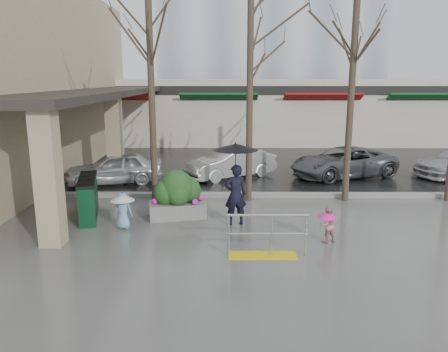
{
  "coord_description": "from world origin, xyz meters",
  "views": [
    {
      "loc": [
        0.44,
        -10.83,
        4.09
      ],
      "look_at": [
        0.37,
        1.59,
        1.3
      ],
      "focal_mm": 35.0,
      "sensor_mm": 36.0,
      "label": 1
    }
  ],
  "objects_px": {
    "handrail": "(265,241)",
    "tree_midwest": "(250,41)",
    "car_b": "(231,163)",
    "car_c": "(343,162)",
    "woman": "(236,177)",
    "tree_west": "(150,46)",
    "tree_mideast": "(354,53)",
    "child_pink": "(327,222)",
    "planter": "(177,195)",
    "child_blue": "(123,206)",
    "car_a": "(114,168)",
    "news_boxes": "(88,198)"
  },
  "relations": [
    {
      "from": "child_pink",
      "to": "car_a",
      "type": "bearing_deg",
      "value": -62.51
    },
    {
      "from": "planter",
      "to": "tree_mideast",
      "type": "bearing_deg",
      "value": 18.77
    },
    {
      "from": "tree_mideast",
      "to": "car_b",
      "type": "xyz_separation_m",
      "value": [
        -3.86,
        3.49,
        -4.23
      ]
    },
    {
      "from": "woman",
      "to": "child_blue",
      "type": "bearing_deg",
      "value": -6.28
    },
    {
      "from": "woman",
      "to": "car_c",
      "type": "relative_size",
      "value": 0.52
    },
    {
      "from": "tree_west",
      "to": "tree_mideast",
      "type": "distance_m",
      "value": 6.5
    },
    {
      "from": "planter",
      "to": "news_boxes",
      "type": "bearing_deg",
      "value": -179.87
    },
    {
      "from": "tree_midwest",
      "to": "tree_mideast",
      "type": "xyz_separation_m",
      "value": [
        3.3,
        -0.0,
        -0.37
      ]
    },
    {
      "from": "child_pink",
      "to": "news_boxes",
      "type": "xyz_separation_m",
      "value": [
        -6.69,
        2.02,
        0.08
      ]
    },
    {
      "from": "news_boxes",
      "to": "car_b",
      "type": "xyz_separation_m",
      "value": [
        4.32,
        5.37,
        0.02
      ]
    },
    {
      "from": "tree_midwest",
      "to": "handrail",
      "type": "bearing_deg",
      "value": -88.09
    },
    {
      "from": "tree_west",
      "to": "child_blue",
      "type": "bearing_deg",
      "value": -98.19
    },
    {
      "from": "handrail",
      "to": "car_b",
      "type": "bearing_deg",
      "value": 94.99
    },
    {
      "from": "tree_west",
      "to": "child_blue",
      "type": "xyz_separation_m",
      "value": [
        -0.42,
        -2.89,
        -4.45
      ]
    },
    {
      "from": "tree_mideast",
      "to": "child_pink",
      "type": "bearing_deg",
      "value": -111.04
    },
    {
      "from": "handrail",
      "to": "tree_midwest",
      "type": "bearing_deg",
      "value": 91.91
    },
    {
      "from": "car_a",
      "to": "tree_west",
      "type": "bearing_deg",
      "value": 23.45
    },
    {
      "from": "news_boxes",
      "to": "car_b",
      "type": "height_order",
      "value": "car_b"
    },
    {
      "from": "planter",
      "to": "car_b",
      "type": "height_order",
      "value": "planter"
    },
    {
      "from": "tree_midwest",
      "to": "car_b",
      "type": "xyz_separation_m",
      "value": [
        -0.56,
        3.49,
        -4.6
      ]
    },
    {
      "from": "car_c",
      "to": "child_blue",
      "type": "bearing_deg",
      "value": -71.1
    },
    {
      "from": "woman",
      "to": "car_c",
      "type": "bearing_deg",
      "value": -139.66
    },
    {
      "from": "tree_midwest",
      "to": "car_b",
      "type": "height_order",
      "value": "tree_midwest"
    },
    {
      "from": "news_boxes",
      "to": "car_b",
      "type": "distance_m",
      "value": 6.9
    },
    {
      "from": "tree_mideast",
      "to": "car_a",
      "type": "distance_m",
      "value": 9.78
    },
    {
      "from": "planter",
      "to": "news_boxes",
      "type": "height_order",
      "value": "planter"
    },
    {
      "from": "handrail",
      "to": "tree_west",
      "type": "distance_m",
      "value": 7.52
    },
    {
      "from": "tree_mideast",
      "to": "car_a",
      "type": "xyz_separation_m",
      "value": [
        -8.49,
        2.4,
        -4.23
      ]
    },
    {
      "from": "car_b",
      "to": "car_c",
      "type": "height_order",
      "value": "same"
    },
    {
      "from": "tree_midwest",
      "to": "news_boxes",
      "type": "height_order",
      "value": "tree_midwest"
    },
    {
      "from": "woman",
      "to": "car_b",
      "type": "bearing_deg",
      "value": -102.06
    },
    {
      "from": "child_pink",
      "to": "car_c",
      "type": "height_order",
      "value": "car_c"
    },
    {
      "from": "woman",
      "to": "car_a",
      "type": "bearing_deg",
      "value": -59.16
    },
    {
      "from": "tree_mideast",
      "to": "child_pink",
      "type": "relative_size",
      "value": 7.08
    },
    {
      "from": "car_c",
      "to": "tree_midwest",
      "type": "bearing_deg",
      "value": -69.91
    },
    {
      "from": "planter",
      "to": "news_boxes",
      "type": "distance_m",
      "value": 2.67
    },
    {
      "from": "tree_midwest",
      "to": "car_c",
      "type": "height_order",
      "value": "tree_midwest"
    },
    {
      "from": "child_pink",
      "to": "tree_mideast",
      "type": "bearing_deg",
      "value": -131.52
    },
    {
      "from": "handrail",
      "to": "planter",
      "type": "height_order",
      "value": "planter"
    },
    {
      "from": "tree_mideast",
      "to": "tree_midwest",
      "type": "bearing_deg",
      "value": 180.0
    },
    {
      "from": "tree_west",
      "to": "woman",
      "type": "distance_m",
      "value": 5.23
    },
    {
      "from": "news_boxes",
      "to": "car_a",
      "type": "xyz_separation_m",
      "value": [
        -0.3,
        4.28,
        0.02
      ]
    },
    {
      "from": "planter",
      "to": "car_b",
      "type": "distance_m",
      "value": 5.62
    },
    {
      "from": "tree_midwest",
      "to": "car_c",
      "type": "bearing_deg",
      "value": 41.21
    },
    {
      "from": "car_b",
      "to": "car_a",
      "type": "bearing_deg",
      "value": -108.08
    },
    {
      "from": "car_a",
      "to": "car_b",
      "type": "bearing_deg",
      "value": 87.09
    },
    {
      "from": "car_b",
      "to": "planter",
      "type": "bearing_deg",
      "value": -48.5
    },
    {
      "from": "car_b",
      "to": "child_pink",
      "type": "bearing_deg",
      "value": -13.62
    },
    {
      "from": "handrail",
      "to": "child_blue",
      "type": "relative_size",
      "value": 1.85
    },
    {
      "from": "child_pink",
      "to": "car_b",
      "type": "height_order",
      "value": "car_b"
    }
  ]
}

